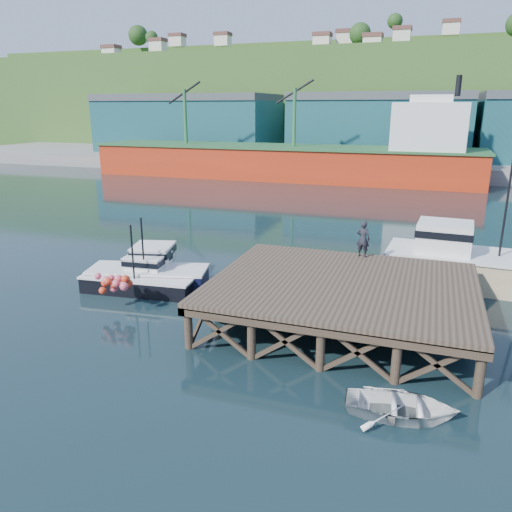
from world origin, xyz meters
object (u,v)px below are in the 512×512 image
at_px(boat_navy, 150,271).
at_px(dockworker, 363,239).
at_px(dinghy, 401,406).
at_px(trawler, 484,261).
at_px(boat_black, 142,277).

xyz_separation_m(boat_navy, dockworker, (11.72, 2.64, 2.27)).
xyz_separation_m(boat_navy, dinghy, (14.66, -8.56, -0.46)).
distance_m(trawler, dinghy, 15.02).
distance_m(boat_navy, boat_black, 0.87).
relative_size(boat_navy, dinghy, 1.93).
height_order(boat_navy, trawler, trawler).
bearing_deg(dinghy, trawler, -18.87).
height_order(trawler, dockworker, trawler).
bearing_deg(boat_navy, boat_black, -104.07).
bearing_deg(boat_navy, trawler, 4.13).
bearing_deg(trawler, dinghy, -100.03).
bearing_deg(boat_navy, dockworker, -1.47).
distance_m(boat_black, dockworker, 12.46).
xyz_separation_m(boat_navy, trawler, (18.13, 6.00, 0.69)).
relative_size(trawler, dinghy, 3.09).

